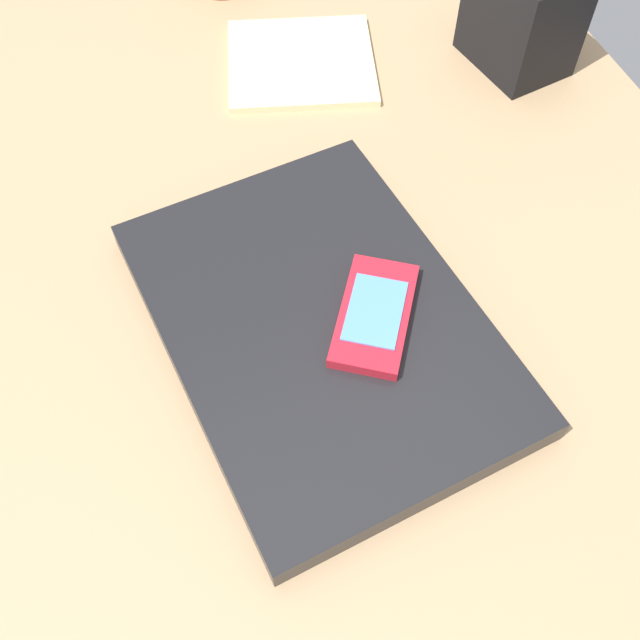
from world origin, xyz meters
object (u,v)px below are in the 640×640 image
(laptop_closed, at_px, (320,325))
(cell_phone_on_laptop, at_px, (375,315))
(notepad, at_px, (301,62))
(desk_organizer, at_px, (523,13))

(laptop_closed, distance_m, cell_phone_on_laptop, 0.05)
(cell_phone_on_laptop, xyz_separation_m, notepad, (-0.35, 0.05, -0.03))
(desk_organizer, xyz_separation_m, notepad, (-0.07, -0.22, -0.05))
(desk_organizer, bearing_deg, laptop_closed, -60.33)
(desk_organizer, distance_m, notepad, 0.24)
(laptop_closed, bearing_deg, cell_phone_on_laptop, 60.75)
(cell_phone_on_laptop, relative_size, notepad, 0.76)
(laptop_closed, relative_size, notepad, 2.14)
(desk_organizer, relative_size, notepad, 0.73)
(cell_phone_on_laptop, height_order, notepad, cell_phone_on_laptop)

